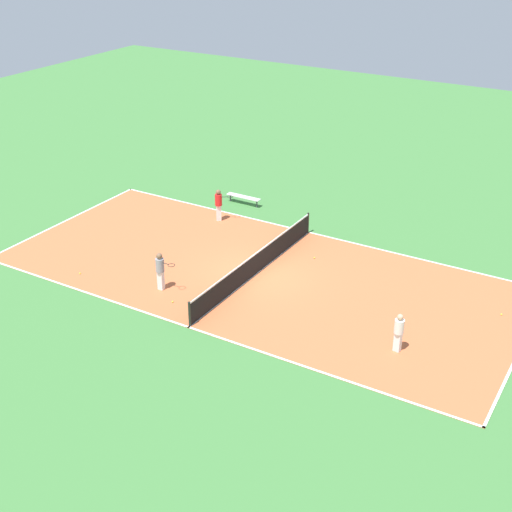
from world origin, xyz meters
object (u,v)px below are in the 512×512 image
(bench, at_px, (243,197))
(player_far_white, at_px, (399,330))
(tennis_ball_near_net, at_px, (501,314))
(tennis_net, at_px, (256,263))
(tennis_ball_midcourt, at_px, (80,273))
(player_coach_red, at_px, (219,203))
(tennis_ball_far_baseline, at_px, (314,258))
(player_baseline_gray, at_px, (160,269))
(tennis_ball_right_alley, at_px, (173,302))

(bench, bearing_deg, player_far_white, -36.56)
(bench, bearing_deg, tennis_ball_near_net, -17.01)
(tennis_net, relative_size, tennis_ball_midcourt, 148.82)
(player_coach_red, bearing_deg, bench, 55.65)
(player_far_white, height_order, tennis_ball_far_baseline, player_far_white)
(player_baseline_gray, height_order, tennis_ball_midcourt, player_baseline_gray)
(tennis_ball_near_net, bearing_deg, player_far_white, -30.88)
(bench, distance_m, player_coach_red, 2.59)
(player_coach_red, bearing_deg, tennis_ball_near_net, -43.98)
(tennis_net, bearing_deg, tennis_ball_far_baseline, 149.80)
(player_far_white, distance_m, tennis_ball_right_alley, 9.33)
(tennis_net, bearing_deg, tennis_ball_near_net, 101.13)
(player_far_white, xyz_separation_m, player_baseline_gray, (0.76, -10.26, 0.10))
(tennis_net, bearing_deg, player_far_white, 71.65)
(tennis_net, distance_m, bench, 8.09)
(tennis_ball_right_alley, bearing_deg, tennis_ball_far_baseline, 153.97)
(player_baseline_gray, distance_m, tennis_ball_far_baseline, 7.37)
(tennis_ball_midcourt, bearing_deg, player_baseline_gray, 101.02)
(tennis_net, distance_m, tennis_ball_midcourt, 7.81)
(tennis_net, xyz_separation_m, player_coach_red, (-4.05, -4.63, 0.42))
(player_far_white, height_order, player_coach_red, player_coach_red)
(player_far_white, xyz_separation_m, tennis_ball_right_alley, (1.42, -9.18, -0.84))
(tennis_ball_midcourt, bearing_deg, tennis_net, 121.05)
(bench, bearing_deg, tennis_net, -54.38)
(player_baseline_gray, bearing_deg, bench, 100.04)
(tennis_ball_near_net, bearing_deg, player_baseline_gray, -67.89)
(tennis_ball_right_alley, relative_size, tennis_ball_far_baseline, 1.00)
(bench, relative_size, tennis_ball_right_alley, 29.18)
(bench, distance_m, tennis_ball_right_alley, 10.93)
(tennis_net, distance_m, tennis_ball_right_alley, 4.29)
(tennis_net, height_order, tennis_ball_near_net, tennis_net)
(tennis_net, distance_m, player_far_white, 7.93)
(player_coach_red, height_order, player_baseline_gray, player_baseline_gray)
(player_baseline_gray, relative_size, tennis_ball_right_alley, 25.06)
(tennis_net, xyz_separation_m, player_baseline_gray, (3.25, -2.74, 0.44))
(tennis_ball_right_alley, bearing_deg, player_far_white, 98.81)
(bench, relative_size, player_baseline_gray, 1.16)
(tennis_ball_right_alley, height_order, tennis_ball_near_net, same)
(player_far_white, relative_size, player_baseline_gray, 0.91)
(player_baseline_gray, bearing_deg, tennis_ball_right_alley, -33.01)
(player_coach_red, relative_size, tennis_ball_midcourt, 24.75)
(player_far_white, xyz_separation_m, tennis_ball_far_baseline, (-5.16, -5.97, -0.84))
(tennis_net, distance_m, tennis_ball_far_baseline, 3.12)
(tennis_ball_far_baseline, xyz_separation_m, tennis_ball_midcourt, (6.68, -8.23, 0.00))
(tennis_ball_midcourt, bearing_deg, tennis_ball_far_baseline, 129.08)
(player_baseline_gray, relative_size, tennis_ball_midcourt, 25.06)
(player_baseline_gray, bearing_deg, tennis_net, 48.60)
(tennis_net, bearing_deg, bench, -144.38)
(tennis_ball_near_net, bearing_deg, tennis_net, -78.87)
(tennis_ball_far_baseline, height_order, tennis_ball_midcourt, same)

